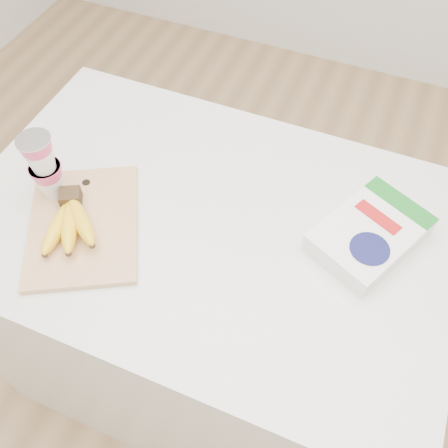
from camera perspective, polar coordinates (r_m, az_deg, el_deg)
name	(u,v)px	position (r m, az deg, el deg)	size (l,w,h in m)	color
room	(199,52)	(0.87, -2.85, 18.99)	(4.00, 4.00, 4.00)	tan
table	(211,306)	(1.57, -1.51, -9.32)	(1.19, 0.79, 0.89)	white
cutting_board	(84,225)	(1.22, -15.74, -0.10)	(0.25, 0.34, 0.02)	tan
bananas	(70,222)	(1.19, -17.23, 0.26)	(0.17, 0.20, 0.06)	#382816
yogurt_stack	(44,165)	(1.22, -19.93, 6.35)	(0.08, 0.08, 0.18)	white
cereal_box	(370,234)	(1.18, 16.30, -1.13)	(0.27, 0.31, 0.06)	white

